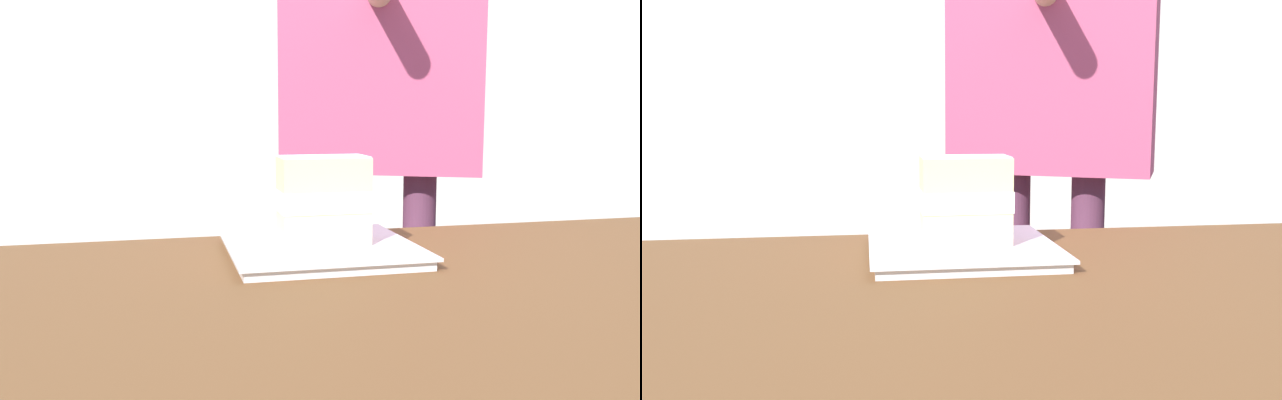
% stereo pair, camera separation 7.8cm
% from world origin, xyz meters
% --- Properties ---
extents(dessert_plate, '(0.23, 0.23, 0.02)m').
position_xyz_m(dessert_plate, '(-0.13, 0.24, 0.71)').
color(dessert_plate, white).
rests_on(dessert_plate, patio_table).
extents(cake_slice, '(0.11, 0.07, 0.11)m').
position_xyz_m(cake_slice, '(-0.13, 0.24, 0.78)').
color(cake_slice, beige).
rests_on(cake_slice, dessert_plate).
extents(dessert_fork, '(0.10, 0.15, 0.01)m').
position_xyz_m(dessert_fork, '(-0.13, 0.37, 0.71)').
color(dessert_fork, silver).
rests_on(dessert_fork, patio_table).
extents(diner_person, '(0.44, 0.57, 1.50)m').
position_xyz_m(diner_person, '(0.13, 0.77, 1.00)').
color(diner_person, '#5D3049').
rests_on(diner_person, ground).
extents(patio_building, '(4.44, 3.93, 2.91)m').
position_xyz_m(patio_building, '(0.81, 4.61, 1.45)').
color(patio_building, silver).
rests_on(patio_building, ground).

